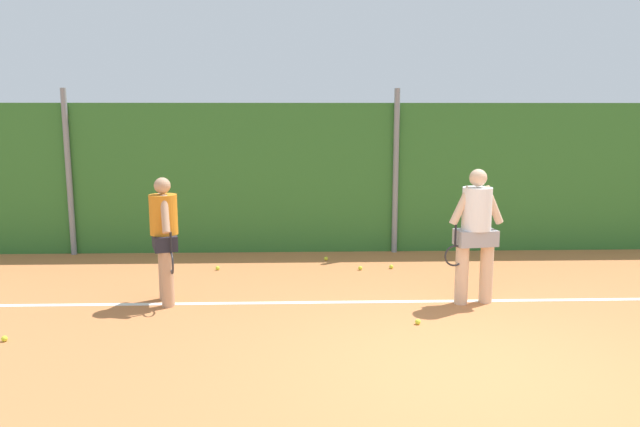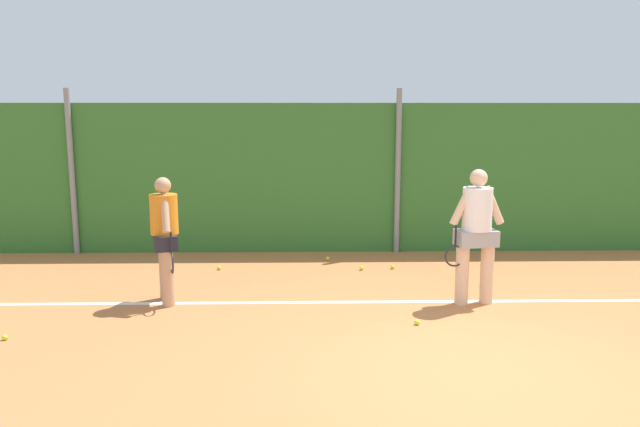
{
  "view_description": "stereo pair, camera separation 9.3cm",
  "coord_description": "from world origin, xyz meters",
  "px_view_note": "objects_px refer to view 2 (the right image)",
  "views": [
    {
      "loc": [
        -1.7,
        -5.68,
        2.55
      ],
      "look_at": [
        -1.44,
        2.2,
        1.21
      ],
      "focal_mm": 34.48,
      "sensor_mm": 36.0,
      "label": 1
    },
    {
      "loc": [
        -1.61,
        -5.69,
        2.55
      ],
      "look_at": [
        -1.44,
        2.2,
        1.21
      ],
      "focal_mm": 34.48,
      "sensor_mm": 36.0,
      "label": 2
    }
  ],
  "objects_px": {
    "player_foreground_near": "(476,229)",
    "tennis_ball_0": "(417,322)",
    "player_midcourt": "(165,233)",
    "tennis_ball_2": "(393,267)",
    "tennis_ball_4": "(328,259)",
    "tennis_ball_3": "(5,337)",
    "tennis_ball_5": "(362,268)",
    "tennis_ball_1": "(219,268)"
  },
  "relations": [
    {
      "from": "player_foreground_near",
      "to": "tennis_ball_0",
      "type": "bearing_deg",
      "value": 33.45
    },
    {
      "from": "player_foreground_near",
      "to": "player_midcourt",
      "type": "xyz_separation_m",
      "value": [
        -4.08,
        0.13,
        -0.06
      ]
    },
    {
      "from": "tennis_ball_2",
      "to": "tennis_ball_4",
      "type": "xyz_separation_m",
      "value": [
        -1.04,
        0.59,
        0.0
      ]
    },
    {
      "from": "tennis_ball_4",
      "to": "tennis_ball_3",
      "type": "bearing_deg",
      "value": -136.03
    },
    {
      "from": "player_midcourt",
      "to": "tennis_ball_5",
      "type": "height_order",
      "value": "player_midcourt"
    },
    {
      "from": "player_foreground_near",
      "to": "tennis_ball_3",
      "type": "bearing_deg",
      "value": 3.37
    },
    {
      "from": "player_foreground_near",
      "to": "tennis_ball_3",
      "type": "relative_size",
      "value": 27.16
    },
    {
      "from": "player_foreground_near",
      "to": "tennis_ball_2",
      "type": "relative_size",
      "value": 27.16
    },
    {
      "from": "player_foreground_near",
      "to": "tennis_ball_0",
      "type": "distance_m",
      "value": 1.55
    },
    {
      "from": "tennis_ball_4",
      "to": "tennis_ball_5",
      "type": "height_order",
      "value": "same"
    },
    {
      "from": "player_midcourt",
      "to": "tennis_ball_2",
      "type": "xyz_separation_m",
      "value": [
        3.26,
        1.67,
        -0.91
      ]
    },
    {
      "from": "player_foreground_near",
      "to": "tennis_ball_5",
      "type": "xyz_separation_m",
      "value": [
        -1.34,
        1.74,
        -0.97
      ]
    },
    {
      "from": "tennis_ball_1",
      "to": "tennis_ball_0",
      "type": "bearing_deg",
      "value": -43.72
    },
    {
      "from": "tennis_ball_3",
      "to": "player_midcourt",
      "type": "bearing_deg",
      "value": 41.53
    },
    {
      "from": "player_midcourt",
      "to": "tennis_ball_5",
      "type": "bearing_deg",
      "value": 102.37
    },
    {
      "from": "tennis_ball_3",
      "to": "tennis_ball_1",
      "type": "bearing_deg",
      "value": 56.91
    },
    {
      "from": "player_foreground_near",
      "to": "tennis_ball_1",
      "type": "distance_m",
      "value": 4.17
    },
    {
      "from": "tennis_ball_2",
      "to": "tennis_ball_4",
      "type": "relative_size",
      "value": 1.0
    },
    {
      "from": "tennis_ball_2",
      "to": "tennis_ball_5",
      "type": "height_order",
      "value": "same"
    },
    {
      "from": "tennis_ball_1",
      "to": "tennis_ball_3",
      "type": "height_order",
      "value": "same"
    },
    {
      "from": "player_foreground_near",
      "to": "player_midcourt",
      "type": "distance_m",
      "value": 4.08
    },
    {
      "from": "tennis_ball_1",
      "to": "tennis_ball_4",
      "type": "height_order",
      "value": "same"
    },
    {
      "from": "tennis_ball_3",
      "to": "tennis_ball_5",
      "type": "height_order",
      "value": "same"
    },
    {
      "from": "tennis_ball_5",
      "to": "tennis_ball_3",
      "type": "bearing_deg",
      "value": -145.32
    },
    {
      "from": "player_foreground_near",
      "to": "tennis_ball_3",
      "type": "height_order",
      "value": "player_foreground_near"
    },
    {
      "from": "player_midcourt",
      "to": "tennis_ball_4",
      "type": "xyz_separation_m",
      "value": [
        2.22,
        2.26,
        -0.91
      ]
    },
    {
      "from": "tennis_ball_4",
      "to": "tennis_ball_5",
      "type": "relative_size",
      "value": 1.0
    },
    {
      "from": "tennis_ball_2",
      "to": "tennis_ball_3",
      "type": "xyz_separation_m",
      "value": [
        -4.77,
        -3.02,
        0.0
      ]
    },
    {
      "from": "player_midcourt",
      "to": "tennis_ball_2",
      "type": "relative_size",
      "value": 25.49
    },
    {
      "from": "tennis_ball_1",
      "to": "tennis_ball_4",
      "type": "xyz_separation_m",
      "value": [
        1.77,
        0.59,
        0.0
      ]
    },
    {
      "from": "tennis_ball_5",
      "to": "tennis_ball_2",
      "type": "bearing_deg",
      "value": 7.69
    },
    {
      "from": "tennis_ball_0",
      "to": "tennis_ball_2",
      "type": "distance_m",
      "value": 2.62
    },
    {
      "from": "player_foreground_near",
      "to": "tennis_ball_5",
      "type": "height_order",
      "value": "player_foreground_near"
    },
    {
      "from": "tennis_ball_2",
      "to": "tennis_ball_5",
      "type": "relative_size",
      "value": 1.0
    },
    {
      "from": "tennis_ball_3",
      "to": "tennis_ball_5",
      "type": "xyz_separation_m",
      "value": [
        4.26,
        2.95,
        0.0
      ]
    },
    {
      "from": "player_foreground_near",
      "to": "tennis_ball_4",
      "type": "distance_m",
      "value": 3.19
    },
    {
      "from": "tennis_ball_0",
      "to": "tennis_ball_4",
      "type": "bearing_deg",
      "value": 106.8
    },
    {
      "from": "tennis_ball_5",
      "to": "tennis_ball_4",
      "type": "bearing_deg",
      "value": 128.55
    },
    {
      "from": "player_foreground_near",
      "to": "tennis_ball_0",
      "type": "relative_size",
      "value": 27.16
    },
    {
      "from": "tennis_ball_0",
      "to": "tennis_ball_1",
      "type": "bearing_deg",
      "value": 136.28
    },
    {
      "from": "tennis_ball_3",
      "to": "tennis_ball_2",
      "type": "bearing_deg",
      "value": 32.3
    },
    {
      "from": "player_midcourt",
      "to": "tennis_ball_0",
      "type": "height_order",
      "value": "player_midcourt"
    }
  ]
}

